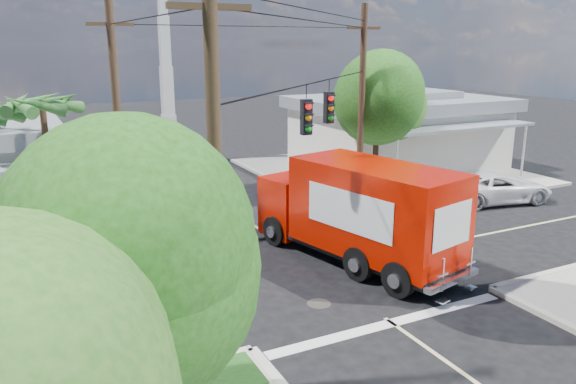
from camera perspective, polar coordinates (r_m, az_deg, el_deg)
ground at (r=19.16m, az=2.71°, el=-7.75°), size 120.00×120.00×0.00m
sidewalk_ne at (r=33.58m, az=9.86°, el=2.07°), size 14.12×14.12×0.14m
road_markings at (r=17.99m, az=5.03°, el=-9.33°), size 32.00×32.00×0.01m
building_ne at (r=34.99m, az=11.12°, el=6.27°), size 11.80×10.20×4.50m
radio_tower at (r=36.61m, az=-12.28°, el=11.81°), size 0.80×0.80×17.00m
tree_sw_front at (r=8.58m, az=-13.36°, el=-6.15°), size 3.88×3.78×6.03m
tree_ne_front at (r=27.41m, az=9.17°, el=9.22°), size 4.21×4.14×6.66m
tree_ne_back at (r=30.76m, az=10.71°, el=8.66°), size 3.77×3.66×5.82m
palm_nw_front at (r=23.04m, az=-23.69°, el=7.85°), size 3.01×3.08×5.59m
utility_poles at (r=18.63m, az=-3.84°, el=6.53°), size 12.00×10.68×9.00m
vending_boxes at (r=27.24m, az=8.29°, el=0.51°), size 1.90×0.50×1.10m
delivery_truck at (r=19.32m, az=7.15°, el=-1.99°), size 4.24×8.51×3.54m
parked_car at (r=28.55m, az=20.44°, el=0.46°), size 5.61×3.39×1.46m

